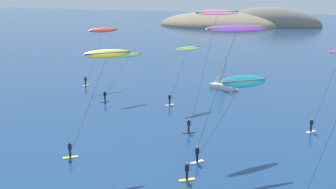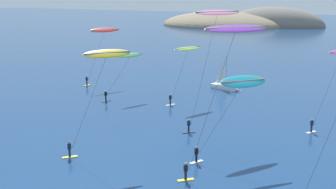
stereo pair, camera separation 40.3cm
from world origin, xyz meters
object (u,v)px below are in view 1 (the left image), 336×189
sailboat_near (225,86)px  kitesurfer_green (127,59)px  kitesurfer_red (102,34)px  kitesurfer_pink (215,20)px  kitesurfer_yellow (104,63)px  kitesurfer_cyan (240,87)px  kitesurfer_purple (234,39)px  kitesurfer_lime (186,53)px

sailboat_near → kitesurfer_green: (-12.10, -11.74, 5.35)m
kitesurfer_red → kitesurfer_pink: kitesurfer_pink is taller
kitesurfer_pink → kitesurfer_yellow: bearing=-121.5°
kitesurfer_green → kitesurfer_cyan: kitesurfer_cyan is taller
kitesurfer_red → kitesurfer_cyan: (31.72, -23.65, -1.68)m
kitesurfer_purple → kitesurfer_cyan: (-0.40, 4.27, -5.13)m
kitesurfer_purple → kitesurfer_yellow: bearing=-179.2°
sailboat_near → kitesurfer_cyan: bearing=-69.8°
kitesurfer_red → kitesurfer_yellow: bearing=-55.8°
kitesurfer_red → kitesurfer_green: 12.14m
kitesurfer_cyan → kitesurfer_lime: kitesurfer_lime is taller
kitesurfer_yellow → kitesurfer_red: kitesurfer_yellow is taller
kitesurfer_yellow → kitesurfer_purple: kitesurfer_purple is taller
sailboat_near → kitesurfer_cyan: 30.65m
kitesurfer_green → kitesurfer_cyan: 27.79m
sailboat_near → kitesurfer_lime: kitesurfer_lime is taller
kitesurfer_pink → kitesurfer_cyan: bearing=-55.0°
kitesurfer_green → kitesurfer_purple: kitesurfer_purple is taller
sailboat_near → kitesurfer_red: 23.34m
sailboat_near → kitesurfer_red: bearing=-168.2°
kitesurfer_green → kitesurfer_purple: size_ratio=0.54×
kitesurfer_pink → kitesurfer_purple: bearing=-64.3°
sailboat_near → kitesurfer_green: size_ratio=0.81×
sailboat_near → kitesurfer_pink: (5.06, -20.60, 12.31)m
kitesurfer_red → kitesurfer_lime: size_ratio=1.20×
kitesurfer_pink → kitesurfer_purple: size_ratio=1.05×
sailboat_near → kitesurfer_yellow: bearing=-94.0°
sailboat_near → kitesurfer_green: 17.69m
kitesurfer_green → kitesurfer_lime: 9.44m
kitesurfer_red → kitesurfer_purple: (32.12, -27.92, 3.45)m
sailboat_near → kitesurfer_lime: 12.75m
kitesurfer_yellow → kitesurfer_red: (-19.10, 28.11, -0.48)m
kitesurfer_yellow → kitesurfer_green: (-9.82, 20.83, -3.32)m
kitesurfer_red → kitesurfer_green: kitesurfer_red is taller
sailboat_near → kitesurfer_yellow: (-2.29, -32.57, 8.67)m
kitesurfer_green → kitesurfer_lime: size_ratio=0.88×
kitesurfer_red → kitesurfer_purple: size_ratio=0.74×
kitesurfer_red → kitesurfer_green: (9.29, -7.28, -2.84)m
kitesurfer_green → kitesurfer_purple: 31.41m
kitesurfer_green → kitesurfer_cyan: size_ratio=0.89×
sailboat_near → kitesurfer_purple: bearing=-71.7°
kitesurfer_green → kitesurfer_red: bearing=141.9°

